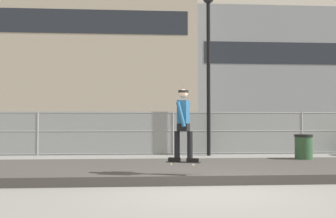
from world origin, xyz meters
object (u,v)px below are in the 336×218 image
Objects in this scene: skater at (183,121)px; parked_car_near at (89,132)px; skateboard at (183,162)px; trash_bin at (304,150)px; street_lamp at (208,55)px.

parked_car_near is (-3.75, 10.92, -0.66)m from skater.
skateboard is 0.48× the size of skater.
parked_car_near reaches higher than skateboard.
trash_bin is at bearing 36.44° from skater.
trash_bin is at bearing 36.44° from skateboard.
skater is at bearing -143.56° from trash_bin.
street_lamp is 5.76m from trash_bin.
street_lamp is 1.52× the size of parked_car_near.
skateboard is 7.96m from street_lamp.
skater is 7.56m from street_lamp.
skater is 0.25× the size of street_lamp.
street_lamp reaches higher than parked_car_near.
skater reaches higher than trash_bin.
parked_car_near reaches higher than trash_bin.
street_lamp is (1.82, 6.81, 2.74)m from skater.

